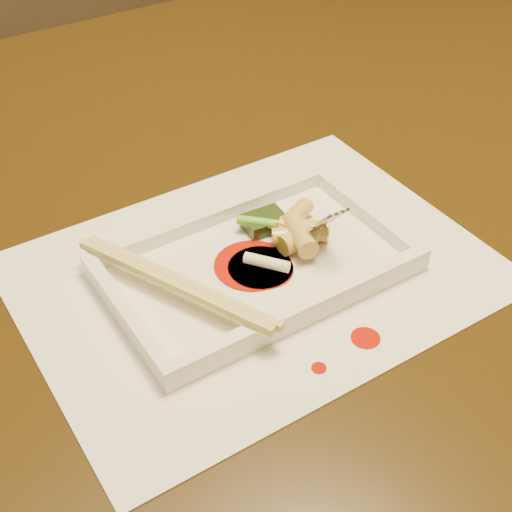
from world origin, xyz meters
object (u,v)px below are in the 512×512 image
table (177,257)px  plate_base (256,268)px  chopstick_a (171,284)px  fork (313,160)px  placemat (256,272)px

table → plate_base: (-0.00, -0.17, 0.11)m
plate_base → chopstick_a: chopstick_a is taller
chopstick_a → fork: 0.16m
placemat → plate_base: size_ratio=1.54×
placemat → fork: (0.07, 0.02, 0.08)m
placemat → fork: 0.11m
chopstick_a → placemat: bearing=0.0°
fork → placemat: bearing=-165.6°
chopstick_a → fork: fork is taller
plate_base → table: bearing=89.5°
fork → table: bearing=114.7°
table → placemat: 0.20m
placemat → plate_base: (0.00, 0.00, 0.00)m
fork → plate_base: bearing=-165.6°
plate_base → chopstick_a: bearing=180.0°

